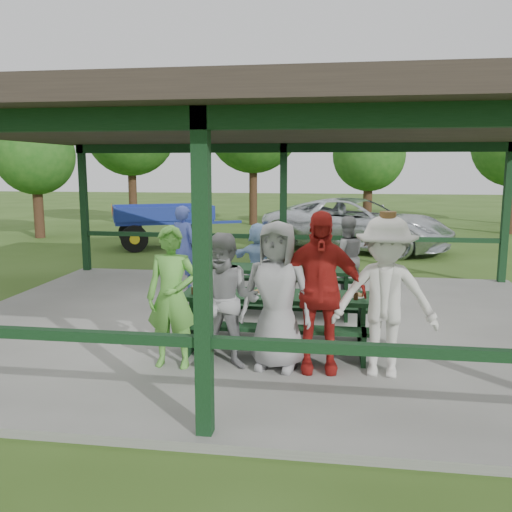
% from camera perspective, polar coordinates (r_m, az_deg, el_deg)
% --- Properties ---
extents(ground, '(90.00, 90.00, 0.00)m').
position_cam_1_polar(ground, '(8.93, 0.46, -7.47)').
color(ground, '#324F18').
rests_on(ground, ground).
extents(concrete_slab, '(10.00, 8.00, 0.10)m').
position_cam_1_polar(concrete_slab, '(8.91, 0.46, -7.16)').
color(concrete_slab, slate).
rests_on(concrete_slab, ground).
extents(pavilion_structure, '(10.60, 8.60, 3.24)m').
position_cam_1_polar(pavilion_structure, '(8.56, 0.49, 13.27)').
color(pavilion_structure, black).
rests_on(pavilion_structure, concrete_slab).
extents(picnic_table_near, '(2.65, 1.39, 0.75)m').
position_cam_1_polar(picnic_table_near, '(7.57, 2.34, -6.03)').
color(picnic_table_near, black).
rests_on(picnic_table_near, concrete_slab).
extents(picnic_table_far, '(2.78, 1.39, 0.75)m').
position_cam_1_polar(picnic_table_far, '(9.53, 2.13, -2.78)').
color(picnic_table_far, black).
rests_on(picnic_table_far, concrete_slab).
extents(table_setting, '(2.37, 0.45, 0.10)m').
position_cam_1_polar(table_setting, '(7.53, 1.46, -3.69)').
color(table_setting, white).
rests_on(table_setting, picnic_table_near).
extents(contestant_green, '(0.65, 0.43, 1.78)m').
position_cam_1_polar(contestant_green, '(6.81, -8.82, -4.31)').
color(contestant_green, '#58A53C').
rests_on(contestant_green, concrete_slab).
extents(contestant_grey_left, '(0.83, 0.65, 1.70)m').
position_cam_1_polar(contestant_grey_left, '(6.69, -3.14, -4.81)').
color(contestant_grey_left, gray).
rests_on(contestant_grey_left, concrete_slab).
extents(contestant_grey_mid, '(0.98, 0.72, 1.85)m').
position_cam_1_polar(contestant_grey_mid, '(6.67, 2.22, -4.20)').
color(contestant_grey_mid, gray).
rests_on(contestant_grey_mid, concrete_slab).
extents(contestant_red, '(1.20, 0.58, 1.98)m').
position_cam_1_polar(contestant_red, '(6.63, 6.57, -3.76)').
color(contestant_red, '#A21C18').
rests_on(contestant_red, concrete_slab).
extents(contestant_white_fedora, '(1.31, 0.85, 1.98)m').
position_cam_1_polar(contestant_white_fedora, '(6.61, 13.40, -4.22)').
color(contestant_white_fedora, silver).
rests_on(contestant_white_fedora, concrete_slab).
extents(spectator_lblue, '(1.39, 0.80, 1.43)m').
position_cam_1_polar(spectator_lblue, '(10.51, 0.31, -0.33)').
color(spectator_lblue, '#94B9E5').
rests_on(spectator_lblue, concrete_slab).
extents(spectator_blue, '(0.73, 0.62, 1.71)m').
position_cam_1_polar(spectator_blue, '(11.22, -7.62, 0.94)').
color(spectator_blue, '#4253AE').
rests_on(spectator_blue, concrete_slab).
extents(spectator_grey, '(0.88, 0.76, 1.57)m').
position_cam_1_polar(spectator_grey, '(10.40, 9.42, -0.16)').
color(spectator_grey, gray).
rests_on(spectator_grey, concrete_slab).
extents(pickup_truck, '(6.40, 4.71, 1.62)m').
position_cam_1_polar(pickup_truck, '(17.26, 10.63, 3.31)').
color(pickup_truck, silver).
rests_on(pickup_truck, ground).
extents(farm_trailer, '(4.12, 2.83, 1.47)m').
position_cam_1_polar(farm_trailer, '(17.77, -9.71, 3.24)').
color(farm_trailer, navy).
rests_on(farm_trailer, ground).
extents(tree_far_left, '(3.87, 3.87, 6.05)m').
position_cam_1_polar(tree_far_left, '(24.57, -13.08, 12.68)').
color(tree_far_left, '#322114').
rests_on(tree_far_left, ground).
extents(tree_left, '(4.06, 4.06, 6.35)m').
position_cam_1_polar(tree_left, '(24.42, -0.30, 13.41)').
color(tree_left, '#322114').
rests_on(tree_left, ground).
extents(tree_mid, '(2.86, 2.86, 4.47)m').
position_cam_1_polar(tree_mid, '(22.27, 11.82, 10.30)').
color(tree_mid, '#322114').
rests_on(tree_mid, ground).
extents(tree_edge_left, '(2.81, 2.81, 4.39)m').
position_cam_1_polar(tree_edge_left, '(21.34, -22.24, 9.71)').
color(tree_edge_left, '#322114').
rests_on(tree_edge_left, ground).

